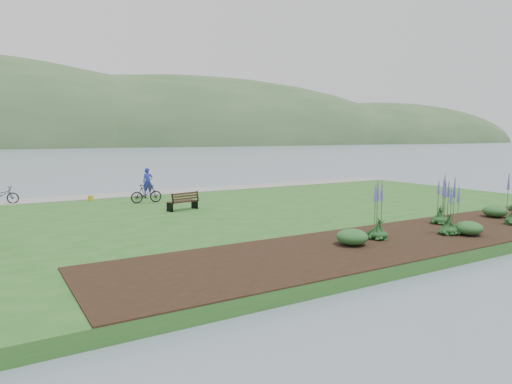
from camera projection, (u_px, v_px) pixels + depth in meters
ground at (228, 213)px, 23.11m from camera, size 600.00×600.00×0.00m
lawn at (248, 215)px, 21.38m from camera, size 34.00×20.00×0.40m
shoreline_path at (178, 191)px, 28.93m from camera, size 34.00×2.20×0.03m
garden_bed at (430, 234)px, 16.25m from camera, size 24.00×4.40×0.04m
far_hillside at (73, 147)px, 178.01m from camera, size 580.00×80.00×38.00m
park_bench at (184, 201)px, 21.53m from camera, size 1.54×0.88×0.90m
person at (148, 179)px, 26.78m from camera, size 0.72×0.51×1.92m
bicycle_a at (1, 195)px, 23.47m from camera, size 1.19×1.88×0.93m
bicycle_b at (146, 194)px, 23.90m from camera, size 0.61×1.65×0.97m
pannier at (91, 198)px, 24.68m from camera, size 0.25×0.32×0.30m
echium_0 at (450, 208)px, 15.94m from camera, size 0.62×0.62×2.17m
echium_1 at (441, 204)px, 17.93m from camera, size 0.62×0.62×2.12m
echium_4 at (379, 210)px, 15.21m from camera, size 0.62×0.62×2.38m
shrub_0 at (352, 237)px, 14.48m from camera, size 1.01×1.01×0.50m
shrub_1 at (469, 228)px, 15.96m from camera, size 0.95×0.95×0.48m
shrub_2 at (495, 211)px, 19.52m from camera, size 1.02×1.02×0.51m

